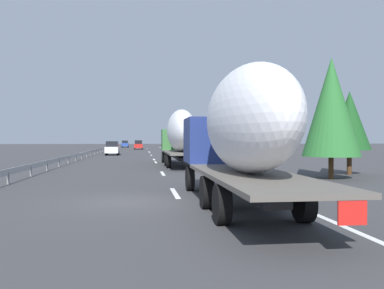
{
  "coord_description": "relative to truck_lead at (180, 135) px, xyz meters",
  "views": [
    {
      "loc": [
        -14.27,
        -0.44,
        2.2
      ],
      "look_at": [
        15.73,
        -4.24,
        1.79
      ],
      "focal_mm": 37.59,
      "sensor_mm": 36.0,
      "label": 1
    }
  ],
  "objects": [
    {
      "name": "guardrail_median",
      "position": [
        24.39,
        9.6,
        -1.99
      ],
      "size": [
        94.0,
        0.1,
        0.76
      ],
      "color": "#9EA0A5",
      "rests_on": "ground_plane"
    },
    {
      "name": "tree_2",
      "position": [
        -9.55,
        -9.59,
        0.76
      ],
      "size": [
        2.55,
        2.55,
        5.16
      ],
      "color": "#472D19",
      "rests_on": "ground_plane"
    },
    {
      "name": "car_white_van",
      "position": [
        23.05,
        7.1,
        -1.62
      ],
      "size": [
        4.18,
        1.77,
        1.91
      ],
      "color": "white",
      "rests_on": "ground_plane"
    },
    {
      "name": "lane_stripe_1",
      "position": [
        -7.18,
        1.8,
        -2.57
      ],
      "size": [
        3.2,
        0.2,
        0.01
      ],
      "primitive_type": "cube",
      "color": "white",
      "rests_on": "ground_plane"
    },
    {
      "name": "ground_plane",
      "position": [
        21.39,
        3.6,
        -2.57
      ],
      "size": [
        260.0,
        260.0,
        0.0
      ],
      "primitive_type": "plane",
      "color": "#38383A"
    },
    {
      "name": "edge_line_right",
      "position": [
        26.39,
        -1.9,
        -2.57
      ],
      "size": [
        110.0,
        0.2,
        0.01
      ],
      "primitive_type": "cube",
      "color": "white",
      "rests_on": "ground_plane"
    },
    {
      "name": "lane_stripe_0",
      "position": [
        -16.61,
        1.8,
        -2.57
      ],
      "size": [
        3.2,
        0.2,
        0.01
      ],
      "primitive_type": "cube",
      "color": "white",
      "rests_on": "ground_plane"
    },
    {
      "name": "lane_stripe_2",
      "position": [
        5.29,
        1.8,
        -2.57
      ],
      "size": [
        3.2,
        0.2,
        0.01
      ],
      "primitive_type": "cube",
      "color": "white",
      "rests_on": "ground_plane"
    },
    {
      "name": "lane_stripe_7",
      "position": [
        58.73,
        1.8,
        -2.57
      ],
      "size": [
        3.2,
        0.2,
        0.01
      ],
      "primitive_type": "cube",
      "color": "white",
      "rests_on": "ground_plane"
    },
    {
      "name": "truck_lead",
      "position": [
        0.0,
        0.0,
        0.0
      ],
      "size": [
        13.39,
        2.55,
        4.55
      ],
      "color": "#387038",
      "rests_on": "ground_plane"
    },
    {
      "name": "lane_stripe_4",
      "position": [
        22.17,
        1.8,
        -2.57
      ],
      "size": [
        3.2,
        0.2,
        0.01
      ],
      "primitive_type": "cube",
      "color": "white",
      "rests_on": "ground_plane"
    },
    {
      "name": "lane_stripe_5",
      "position": [
        33.79,
        1.8,
        -2.57
      ],
      "size": [
        3.2,
        0.2,
        0.01
      ],
      "primitive_type": "cube",
      "color": "white",
      "rests_on": "ground_plane"
    },
    {
      "name": "road_sign",
      "position": [
        24.94,
        -3.1,
        -0.25
      ],
      "size": [
        0.1,
        0.9,
        3.37
      ],
      "color": "gray",
      "rests_on": "ground_plane"
    },
    {
      "name": "lane_stripe_3",
      "position": [
        10.54,
        1.8,
        -2.57
      ],
      "size": [
        3.2,
        0.2,
        0.01
      ],
      "primitive_type": "cube",
      "color": "white",
      "rests_on": "ground_plane"
    },
    {
      "name": "tree_0",
      "position": [
        -11.96,
        -7.2,
        1.4
      ],
      "size": [
        3.14,
        3.14,
        6.7
      ],
      "color": "#472D19",
      "rests_on": "ground_plane"
    },
    {
      "name": "car_blue_sedan",
      "position": [
        74.78,
        7.41,
        -1.65
      ],
      "size": [
        4.51,
        1.73,
        1.82
      ],
      "color": "#28479E",
      "rests_on": "ground_plane"
    },
    {
      "name": "tree_1",
      "position": [
        32.85,
        -7.57,
        0.91
      ],
      "size": [
        3.66,
        3.66,
        5.4
      ],
      "color": "#472D19",
      "rests_on": "ground_plane"
    },
    {
      "name": "truck_trailing",
      "position": [
        -20.2,
        -0.0,
        -0.08
      ],
      "size": [
        12.44,
        2.55,
        4.38
      ],
      "color": "navy",
      "rests_on": "ground_plane"
    },
    {
      "name": "car_red_compact",
      "position": [
        53.81,
        3.75,
        -1.6
      ],
      "size": [
        4.41,
        1.78,
        1.94
      ],
      "color": "red",
      "rests_on": "ground_plane"
    },
    {
      "name": "lane_stripe_6",
      "position": [
        38.35,
        1.8,
        -2.57
      ],
      "size": [
        3.2,
        0.2,
        0.01
      ],
      "primitive_type": "cube",
      "color": "white",
      "rests_on": "ground_plane"
    }
  ]
}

